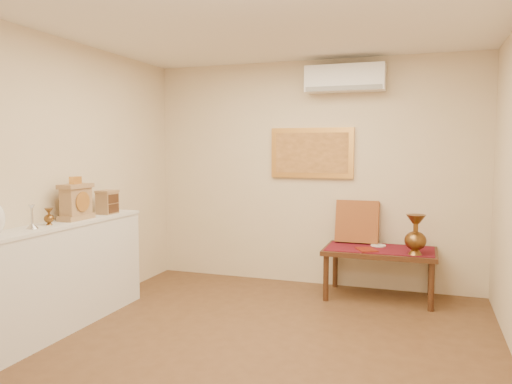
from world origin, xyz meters
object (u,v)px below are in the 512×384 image
at_px(low_table, 380,255).
at_px(brass_urn_tall, 416,230).
at_px(display_ledge, 63,275).
at_px(mantel_clock, 76,201).
at_px(wooden_chest, 107,202).

bearing_deg(low_table, brass_urn_tall, -29.05).
xyz_separation_m(display_ledge, mantel_clock, (0.01, 0.20, 0.66)).
bearing_deg(display_ledge, mantel_clock, 86.32).
height_order(brass_urn_tall, display_ledge, brass_urn_tall).
distance_m(brass_urn_tall, low_table, 0.54).
bearing_deg(wooden_chest, mantel_clock, -92.36).
bearing_deg(mantel_clock, low_table, 32.27).
bearing_deg(mantel_clock, display_ledge, -93.68).
height_order(brass_urn_tall, wooden_chest, wooden_chest).
bearing_deg(display_ledge, brass_urn_tall, 28.77).
relative_size(display_ledge, mantel_clock, 4.93).
xyz_separation_m(brass_urn_tall, display_ledge, (-3.05, -1.67, -0.32)).
bearing_deg(display_ledge, wooden_chest, 87.24).
relative_size(brass_urn_tall, wooden_chest, 2.06).
relative_size(brass_urn_tall, mantel_clock, 1.23).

